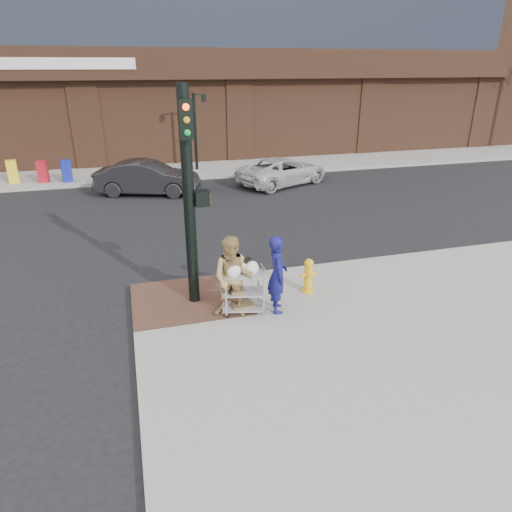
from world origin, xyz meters
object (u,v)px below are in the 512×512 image
object	(u,v)px
traffic_signal_pole	(190,194)
pedestrian_tan	(233,278)
sedan_dark	(148,178)
fire_hydrant	(308,275)
utility_cart	(243,288)
minivan_white	(283,171)
woman_blue	(277,274)
lamp_post	(195,123)

from	to	relation	value
traffic_signal_pole	pedestrian_tan	size ratio (longest dim) A/B	2.60
pedestrian_tan	sedan_dark	size ratio (longest dim) A/B	0.42
pedestrian_tan	fire_hydrant	size ratio (longest dim) A/B	2.14
pedestrian_tan	sedan_dark	distance (m)	12.08
pedestrian_tan	fire_hydrant	bearing A→B (deg)	42.55
sedan_dark	utility_cart	distance (m)	11.97
traffic_signal_pole	minivan_white	distance (m)	12.89
traffic_signal_pole	woman_blue	xyz separation A→B (m)	(1.76, -0.98, -1.76)
lamp_post	pedestrian_tan	distance (m)	16.36
traffic_signal_pole	pedestrian_tan	xyz separation A→B (m)	(0.73, -0.97, -1.72)
minivan_white	utility_cart	xyz separation A→B (m)	(-5.12, -11.98, 0.08)
lamp_post	minivan_white	world-z (taller)	lamp_post
pedestrian_tan	fire_hydrant	world-z (taller)	pedestrian_tan
woman_blue	lamp_post	bearing A→B (deg)	8.17
woman_blue	minivan_white	xyz separation A→B (m)	(4.33, 12.13, -0.41)
fire_hydrant	utility_cart	bearing A→B (deg)	-164.10
lamp_post	sedan_dark	distance (m)	5.40
lamp_post	traffic_signal_pole	xyz separation A→B (m)	(-2.48, -15.23, 0.21)
utility_cart	woman_blue	bearing A→B (deg)	-10.86
utility_cart	fire_hydrant	distance (m)	1.91
sedan_dark	utility_cart	world-z (taller)	sedan_dark
pedestrian_tan	sedan_dark	world-z (taller)	pedestrian_tan
minivan_white	pedestrian_tan	bearing A→B (deg)	132.06
traffic_signal_pole	fire_hydrant	world-z (taller)	traffic_signal_pole
utility_cart	fire_hydrant	size ratio (longest dim) A/B	1.46
pedestrian_tan	woman_blue	bearing A→B (deg)	24.29
woman_blue	sedan_dark	size ratio (longest dim) A/B	0.40
lamp_post	utility_cart	xyz separation A→B (m)	(-1.50, -16.05, -1.87)
traffic_signal_pole	fire_hydrant	distance (m)	3.60
lamp_post	fire_hydrant	bearing A→B (deg)	-88.76
pedestrian_tan	minivan_white	xyz separation A→B (m)	(5.37, 12.12, -0.45)
woman_blue	pedestrian_tan	size ratio (longest dim) A/B	0.96
utility_cart	sedan_dark	bearing A→B (deg)	96.68
lamp_post	utility_cart	size ratio (longest dim) A/B	3.05
woman_blue	pedestrian_tan	xyz separation A→B (m)	(-1.03, 0.01, 0.04)
woman_blue	fire_hydrant	xyz separation A→B (m)	(1.05, 0.67, -0.46)
minivan_white	fire_hydrant	xyz separation A→B (m)	(-3.28, -11.45, -0.06)
sedan_dark	fire_hydrant	world-z (taller)	sedan_dark
sedan_dark	utility_cart	xyz separation A→B (m)	(1.39, -11.88, -0.02)
lamp_post	utility_cart	world-z (taller)	lamp_post
woman_blue	utility_cart	world-z (taller)	woman_blue
woman_blue	fire_hydrant	bearing A→B (deg)	-46.62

